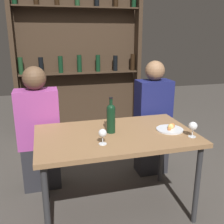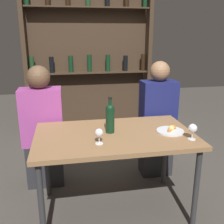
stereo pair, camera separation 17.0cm
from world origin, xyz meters
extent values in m
plane|color=#47423D|center=(0.00, 0.00, 0.00)|extent=(10.00, 10.00, 0.00)
cube|color=olive|center=(0.00, 0.00, 0.71)|extent=(1.29, 0.78, 0.04)
cylinder|color=#2D2D30|center=(-0.59, -0.33, 0.34)|extent=(0.04, 0.04, 0.69)
cylinder|color=#2D2D30|center=(0.59, -0.33, 0.34)|extent=(0.04, 0.04, 0.69)
cylinder|color=#2D2D30|center=(-0.59, 0.33, 0.34)|extent=(0.04, 0.04, 0.69)
cylinder|color=#2D2D30|center=(0.59, 0.33, 0.34)|extent=(0.04, 0.04, 0.69)
cube|color=#38281C|center=(0.00, 2.07, 1.01)|extent=(1.82, 0.02, 2.01)
cube|color=#38281C|center=(-0.91, 1.97, 1.01)|extent=(0.06, 0.18, 2.01)
cube|color=#38281C|center=(0.91, 1.97, 1.01)|extent=(0.06, 0.18, 2.01)
cube|color=#38281C|center=(0.00, 1.97, 0.95)|extent=(1.74, 0.18, 0.02)
cylinder|color=#19381E|center=(-0.83, 1.96, 1.08)|extent=(0.07, 0.07, 0.24)
cylinder|color=black|center=(-0.55, 1.96, 1.07)|extent=(0.07, 0.07, 0.23)
cylinder|color=black|center=(-0.28, 1.96, 1.08)|extent=(0.07, 0.07, 0.24)
cylinder|color=black|center=(0.00, 1.97, 1.08)|extent=(0.07, 0.07, 0.25)
cylinder|color=black|center=(0.28, 1.96, 1.08)|extent=(0.07, 0.07, 0.25)
cylinder|color=black|center=(0.55, 1.96, 1.08)|extent=(0.07, 0.07, 0.23)
cylinder|color=black|center=(0.83, 1.96, 1.08)|extent=(0.07, 0.07, 0.25)
cube|color=#38281C|center=(0.00, 1.97, 1.86)|extent=(1.74, 0.18, 0.02)
cylinder|color=black|center=(0.83, 1.97, 1.98)|extent=(0.07, 0.07, 0.22)
cylinder|color=black|center=(-0.03, 0.03, 0.83)|extent=(0.07, 0.07, 0.20)
sphere|color=black|center=(-0.03, 0.03, 0.93)|extent=(0.07, 0.07, 0.07)
cylinder|color=black|center=(-0.03, 0.03, 0.97)|extent=(0.03, 0.03, 0.08)
cylinder|color=black|center=(-0.03, 0.03, 1.02)|extent=(0.03, 0.03, 0.01)
cylinder|color=silver|center=(0.57, -0.23, 0.73)|extent=(0.06, 0.06, 0.00)
cylinder|color=silver|center=(0.57, -0.23, 0.76)|extent=(0.01, 0.01, 0.07)
sphere|color=silver|center=(0.57, -0.23, 0.82)|extent=(0.07, 0.07, 0.07)
cylinder|color=silver|center=(-0.15, -0.18, 0.73)|extent=(0.06, 0.06, 0.00)
cylinder|color=silver|center=(-0.15, -0.18, 0.76)|extent=(0.01, 0.01, 0.07)
sphere|color=silver|center=(-0.15, -0.18, 0.81)|extent=(0.06, 0.06, 0.06)
cylinder|color=silver|center=(0.46, -0.04, 0.73)|extent=(0.23, 0.23, 0.01)
sphere|color=#C67038|center=(0.44, -0.07, 0.75)|extent=(0.03, 0.03, 0.03)
sphere|color=#C67038|center=(0.51, -0.01, 0.75)|extent=(0.04, 0.04, 0.04)
sphere|color=#E5BC66|center=(0.48, -0.04, 0.75)|extent=(0.05, 0.05, 0.05)
sphere|color=gold|center=(0.46, -0.04, 0.75)|extent=(0.04, 0.04, 0.04)
cube|color=#26262B|center=(-0.62, 0.55, 0.23)|extent=(0.36, 0.22, 0.45)
cube|color=#9E3F8C|center=(-0.62, 0.55, 0.73)|extent=(0.40, 0.22, 0.56)
sphere|color=brown|center=(-0.62, 0.55, 1.12)|extent=(0.22, 0.22, 0.22)
cube|color=#26262B|center=(0.57, 0.55, 0.23)|extent=(0.33, 0.22, 0.45)
cube|color=navy|center=(0.57, 0.55, 0.75)|extent=(0.36, 0.22, 0.60)
sphere|color=#8C6647|center=(0.57, 0.55, 1.15)|extent=(0.20, 0.20, 0.20)
camera|label=1|loc=(-0.55, -1.93, 1.51)|focal=42.00mm
camera|label=2|loc=(-0.38, -1.97, 1.51)|focal=42.00mm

